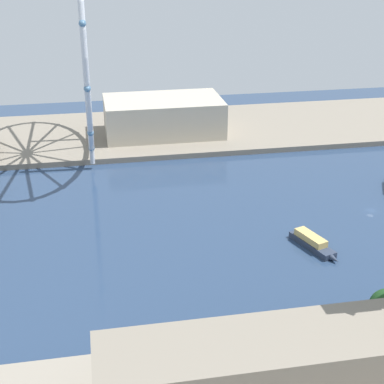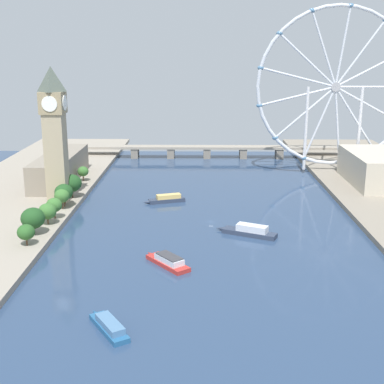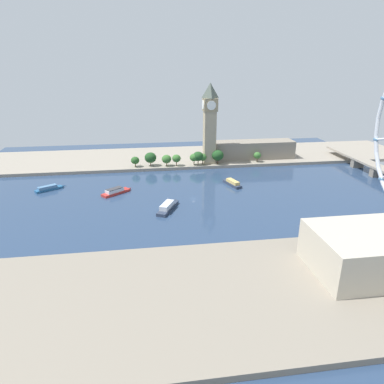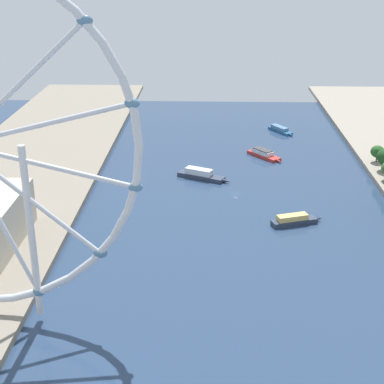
{
  "view_description": "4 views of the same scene",
  "coord_description": "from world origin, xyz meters",
  "px_view_note": "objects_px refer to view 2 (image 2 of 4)",
  "views": [
    {
      "loc": [
        -213.75,
        120.38,
        112.67
      ],
      "look_at": [
        -5.77,
        81.94,
        18.2
      ],
      "focal_mm": 54.35,
      "sensor_mm": 36.0,
      "label": 1
    },
    {
      "loc": [
        -6.34,
        -275.58,
        90.95
      ],
      "look_at": [
        -10.75,
        23.38,
        10.56
      ],
      "focal_mm": 49.44,
      "sensor_mm": 36.0,
      "label": 2
    },
    {
      "loc": [
        253.26,
        -38.04,
        100.66
      ],
      "look_at": [
        15.5,
        -3.45,
        11.44
      ],
      "focal_mm": 32.79,
      "sensor_mm": 36.0,
      "label": 3
    },
    {
      "loc": [
        14.29,
        292.8,
        120.97
      ],
      "look_at": [
        22.51,
        34.44,
        14.58
      ],
      "focal_mm": 54.8,
      "sensor_mm": 36.0,
      "label": 4
    }
  ],
  "objects_px": {
    "parliament_block": "(60,168)",
    "tour_boat_0": "(249,231)",
    "tour_boat_2": "(168,261)",
    "ferris_wheel": "(335,88)",
    "clock_tower": "(55,133)",
    "river_bridge": "(207,149)",
    "tour_boat_3": "(109,326)",
    "riverside_hall": "(380,168)",
    "tour_boat_1": "(166,199)"
  },
  "relations": [
    {
      "from": "river_bridge",
      "to": "tour_boat_1",
      "type": "height_order",
      "value": "river_bridge"
    },
    {
      "from": "clock_tower",
      "to": "tour_boat_0",
      "type": "xyz_separation_m",
      "value": [
        110.16,
        -51.64,
        -42.15
      ]
    },
    {
      "from": "riverside_hall",
      "to": "tour_boat_3",
      "type": "distance_m",
      "value": 247.15
    },
    {
      "from": "riverside_hall",
      "to": "tour_boat_1",
      "type": "bearing_deg",
      "value": -164.83
    },
    {
      "from": "riverside_hall",
      "to": "tour_boat_0",
      "type": "bearing_deg",
      "value": -134.74
    },
    {
      "from": "tour_boat_1",
      "to": "tour_boat_2",
      "type": "xyz_separation_m",
      "value": [
        6.71,
        -98.88,
        -0.1
      ]
    },
    {
      "from": "tour_boat_3",
      "to": "river_bridge",
      "type": "bearing_deg",
      "value": -39.51
    },
    {
      "from": "parliament_block",
      "to": "tour_boat_2",
      "type": "bearing_deg",
      "value": -59.6
    },
    {
      "from": "riverside_hall",
      "to": "tour_boat_0",
      "type": "distance_m",
      "value": 139.0
    },
    {
      "from": "tour_boat_2",
      "to": "tour_boat_0",
      "type": "bearing_deg",
      "value": -83.56
    },
    {
      "from": "river_bridge",
      "to": "tour_boat_2",
      "type": "bearing_deg",
      "value": -94.79
    },
    {
      "from": "clock_tower",
      "to": "riverside_hall",
      "type": "height_order",
      "value": "clock_tower"
    },
    {
      "from": "parliament_block",
      "to": "tour_boat_1",
      "type": "xyz_separation_m",
      "value": [
        76.6,
        -43.12,
        -10.11
      ]
    },
    {
      "from": "river_bridge",
      "to": "parliament_block",
      "type": "bearing_deg",
      "value": -136.84
    },
    {
      "from": "tour_boat_2",
      "to": "ferris_wheel",
      "type": "bearing_deg",
      "value": -70.77
    },
    {
      "from": "riverside_hall",
      "to": "tour_boat_3",
      "type": "xyz_separation_m",
      "value": [
        -153.08,
        -193.68,
        -11.71
      ]
    },
    {
      "from": "ferris_wheel",
      "to": "tour_boat_3",
      "type": "distance_m",
      "value": 277.35
    },
    {
      "from": "ferris_wheel",
      "to": "river_bridge",
      "type": "distance_m",
      "value": 123.51
    },
    {
      "from": "ferris_wheel",
      "to": "tour_boat_3",
      "type": "bearing_deg",
      "value": -118.7
    },
    {
      "from": "tour_boat_3",
      "to": "riverside_hall",
      "type": "bearing_deg",
      "value": -70.77
    },
    {
      "from": "ferris_wheel",
      "to": "river_bridge",
      "type": "xyz_separation_m",
      "value": [
        -93.22,
        57.87,
        -56.71
      ]
    },
    {
      "from": "parliament_block",
      "to": "clock_tower",
      "type": "bearing_deg",
      "value": -76.54
    },
    {
      "from": "tour_boat_0",
      "to": "tour_boat_2",
      "type": "bearing_deg",
      "value": 70.76
    },
    {
      "from": "parliament_block",
      "to": "tour_boat_3",
      "type": "relative_size",
      "value": 3.63
    },
    {
      "from": "clock_tower",
      "to": "tour_boat_3",
      "type": "xyz_separation_m",
      "value": [
        54.6,
        -146.92,
        -42.7
      ]
    },
    {
      "from": "ferris_wheel",
      "to": "river_bridge",
      "type": "bearing_deg",
      "value": 148.17
    },
    {
      "from": "riverside_hall",
      "to": "parliament_block",
      "type": "bearing_deg",
      "value": 178.89
    },
    {
      "from": "clock_tower",
      "to": "riverside_hall",
      "type": "distance_m",
      "value": 215.12
    },
    {
      "from": "clock_tower",
      "to": "tour_boat_3",
      "type": "bearing_deg",
      "value": -69.61
    },
    {
      "from": "riverside_hall",
      "to": "tour_boat_1",
      "type": "distance_m",
      "value": 148.9
    },
    {
      "from": "parliament_block",
      "to": "tour_boat_2",
      "type": "height_order",
      "value": "parliament_block"
    },
    {
      "from": "riverside_hall",
      "to": "tour_boat_3",
      "type": "relative_size",
      "value": 2.9
    },
    {
      "from": "tour_boat_0",
      "to": "riverside_hall",
      "type": "bearing_deg",
      "value": -109.16
    },
    {
      "from": "clock_tower",
      "to": "riverside_hall",
      "type": "bearing_deg",
      "value": 12.69
    },
    {
      "from": "riverside_hall",
      "to": "tour_boat_1",
      "type": "xyz_separation_m",
      "value": [
        -143.29,
        -38.84,
        -11.34
      ]
    },
    {
      "from": "tour_boat_1",
      "to": "river_bridge",
      "type": "bearing_deg",
      "value": -119.28
    },
    {
      "from": "tour_boat_1",
      "to": "tour_boat_3",
      "type": "distance_m",
      "value": 155.15
    },
    {
      "from": "riverside_hall",
      "to": "tour_boat_3",
      "type": "bearing_deg",
      "value": -128.32
    },
    {
      "from": "river_bridge",
      "to": "tour_boat_1",
      "type": "relative_size",
      "value": 8.8
    },
    {
      "from": "clock_tower",
      "to": "ferris_wheel",
      "type": "distance_m",
      "value": 206.14
    },
    {
      "from": "parliament_block",
      "to": "tour_boat_0",
      "type": "relative_size",
      "value": 2.75
    },
    {
      "from": "tour_boat_2",
      "to": "tour_boat_3",
      "type": "height_order",
      "value": "tour_boat_2"
    },
    {
      "from": "clock_tower",
      "to": "ferris_wheel",
      "type": "xyz_separation_m",
      "value": [
        184.35,
        90.08,
        19.92
      ]
    },
    {
      "from": "ferris_wheel",
      "to": "tour_boat_0",
      "type": "height_order",
      "value": "ferris_wheel"
    },
    {
      "from": "parliament_block",
      "to": "tour_boat_1",
      "type": "height_order",
      "value": "parliament_block"
    },
    {
      "from": "tour_boat_3",
      "to": "tour_boat_1",
      "type": "bearing_deg",
      "value": -36.07
    },
    {
      "from": "parliament_block",
      "to": "riverside_hall",
      "type": "height_order",
      "value": "riverside_hall"
    },
    {
      "from": "parliament_block",
      "to": "ferris_wheel",
      "type": "bearing_deg",
      "value": 11.23
    },
    {
      "from": "ferris_wheel",
      "to": "tour_boat_2",
      "type": "height_order",
      "value": "ferris_wheel"
    },
    {
      "from": "clock_tower",
      "to": "tour_boat_0",
      "type": "distance_m",
      "value": 128.76
    }
  ]
}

